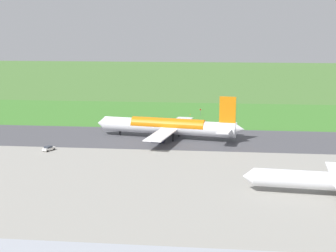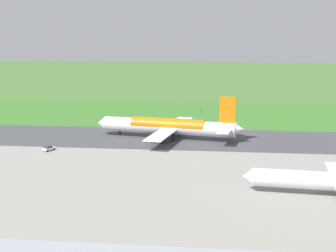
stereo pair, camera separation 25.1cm
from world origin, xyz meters
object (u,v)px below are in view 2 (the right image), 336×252
Objects in this scene: service_car_followme at (49,148)px; traffic_cone_orange at (190,115)px; no_stopping_sign at (201,112)px; airliner_main at (169,126)px.

service_car_followme is 81.86m from traffic_cone_orange.
service_car_followme is 1.56× the size of no_stopping_sign.
no_stopping_sign is 4.86m from traffic_cone_orange.
airliner_main reaches higher than service_car_followme.
no_stopping_sign is (-8.99, -48.97, -2.63)m from airliner_main.
no_stopping_sign is at bearing -100.40° from airliner_main.
airliner_main is 11.81× the size of service_car_followme.
no_stopping_sign is 5.32× the size of traffic_cone_orange.
no_stopping_sign reaches higher than traffic_cone_orange.
traffic_cone_orange is at bearing -119.80° from service_car_followme.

